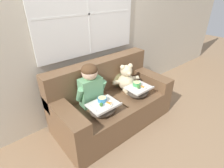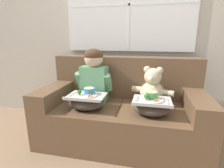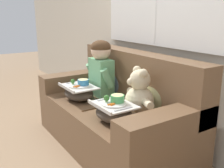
{
  "view_description": "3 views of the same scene",
  "coord_description": "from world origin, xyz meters",
  "px_view_note": "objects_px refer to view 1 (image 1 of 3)",
  "views": [
    {
      "loc": [
        -1.4,
        -1.63,
        1.86
      ],
      "look_at": [
        0.08,
        0.13,
        0.59
      ],
      "focal_mm": 28.0,
      "sensor_mm": 36.0,
      "label": 1
    },
    {
      "loc": [
        0.29,
        -1.79,
        1.15
      ],
      "look_at": [
        -0.12,
        0.08,
        0.64
      ],
      "focal_mm": 28.0,
      "sensor_mm": 36.0,
      "label": 2
    },
    {
      "loc": [
        2.03,
        -1.31,
        1.31
      ],
      "look_at": [
        -0.15,
        0.11,
        0.6
      ],
      "focal_mm": 42.0,
      "sensor_mm": 36.0,
      "label": 3
    }
  ],
  "objects_px": {
    "lap_tray_child": "(103,108)",
    "lap_tray_teddy": "(138,91)",
    "child_figure": "(90,83)",
    "throw_pillow_behind_child": "(84,89)",
    "teddy_bear": "(126,79)",
    "throw_pillow_behind_teddy": "(119,76)",
    "couch": "(110,102)"
  },
  "relations": [
    {
      "from": "child_figure",
      "to": "throw_pillow_behind_child",
      "type": "bearing_deg",
      "value": 89.98
    },
    {
      "from": "throw_pillow_behind_child",
      "to": "child_figure",
      "type": "bearing_deg",
      "value": -90.02
    },
    {
      "from": "couch",
      "to": "lap_tray_child",
      "type": "bearing_deg",
      "value": -142.34
    },
    {
      "from": "throw_pillow_behind_teddy",
      "to": "teddy_bear",
      "type": "relative_size",
      "value": 0.82
    },
    {
      "from": "couch",
      "to": "lap_tray_child",
      "type": "xyz_separation_m",
      "value": [
        -0.33,
        -0.25,
        0.18
      ]
    },
    {
      "from": "throw_pillow_behind_child",
      "to": "lap_tray_teddy",
      "type": "xyz_separation_m",
      "value": [
        0.66,
        -0.43,
        -0.09
      ]
    },
    {
      "from": "throw_pillow_behind_teddy",
      "to": "lap_tray_teddy",
      "type": "bearing_deg",
      "value": -90.09
    },
    {
      "from": "teddy_bear",
      "to": "couch",
      "type": "bearing_deg",
      "value": -178.34
    },
    {
      "from": "lap_tray_child",
      "to": "throw_pillow_behind_child",
      "type": "bearing_deg",
      "value": 90.07
    },
    {
      "from": "throw_pillow_behind_child",
      "to": "couch",
      "type": "bearing_deg",
      "value": -28.86
    },
    {
      "from": "throw_pillow_behind_teddy",
      "to": "child_figure",
      "type": "relative_size",
      "value": 0.63
    },
    {
      "from": "throw_pillow_behind_teddy",
      "to": "lap_tray_teddy",
      "type": "distance_m",
      "value": 0.44
    },
    {
      "from": "throw_pillow_behind_teddy",
      "to": "throw_pillow_behind_child",
      "type": "bearing_deg",
      "value": 180.0
    },
    {
      "from": "throw_pillow_behind_child",
      "to": "lap_tray_child",
      "type": "height_order",
      "value": "throw_pillow_behind_child"
    },
    {
      "from": "couch",
      "to": "teddy_bear",
      "type": "bearing_deg",
      "value": 1.66
    },
    {
      "from": "couch",
      "to": "child_figure",
      "type": "distance_m",
      "value": 0.54
    },
    {
      "from": "throw_pillow_behind_child",
      "to": "throw_pillow_behind_teddy",
      "type": "bearing_deg",
      "value": 0.0
    },
    {
      "from": "lap_tray_teddy",
      "to": "couch",
      "type": "bearing_deg",
      "value": 142.32
    },
    {
      "from": "couch",
      "to": "throw_pillow_behind_teddy",
      "type": "distance_m",
      "value": 0.46
    },
    {
      "from": "throw_pillow_behind_child",
      "to": "teddy_bear",
      "type": "distance_m",
      "value": 0.68
    },
    {
      "from": "throw_pillow_behind_child",
      "to": "throw_pillow_behind_teddy",
      "type": "distance_m",
      "value": 0.66
    },
    {
      "from": "child_figure",
      "to": "lap_tray_teddy",
      "type": "height_order",
      "value": "child_figure"
    },
    {
      "from": "child_figure",
      "to": "throw_pillow_behind_teddy",
      "type": "bearing_deg",
      "value": 14.26
    },
    {
      "from": "teddy_bear",
      "to": "lap_tray_child",
      "type": "relative_size",
      "value": 1.19
    },
    {
      "from": "teddy_bear",
      "to": "lap_tray_teddy",
      "type": "relative_size",
      "value": 1.26
    },
    {
      "from": "lap_tray_child",
      "to": "lap_tray_teddy",
      "type": "height_order",
      "value": "lap_tray_teddy"
    },
    {
      "from": "couch",
      "to": "throw_pillow_behind_child",
      "type": "xyz_separation_m",
      "value": [
        -0.33,
        0.18,
        0.27
      ]
    },
    {
      "from": "couch",
      "to": "throw_pillow_behind_child",
      "type": "relative_size",
      "value": 4.74
    },
    {
      "from": "throw_pillow_behind_teddy",
      "to": "lap_tray_child",
      "type": "bearing_deg",
      "value": -146.52
    },
    {
      "from": "couch",
      "to": "teddy_bear",
      "type": "height_order",
      "value": "couch"
    },
    {
      "from": "couch",
      "to": "throw_pillow_behind_child",
      "type": "height_order",
      "value": "couch"
    },
    {
      "from": "teddy_bear",
      "to": "lap_tray_child",
      "type": "distance_m",
      "value": 0.71
    }
  ]
}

